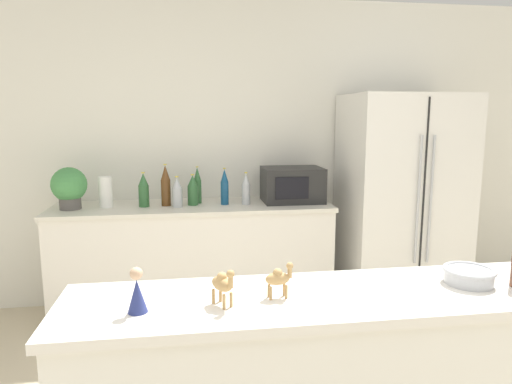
# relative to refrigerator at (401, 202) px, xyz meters

# --- Properties ---
(wall_back) EXTENTS (8.00, 0.06, 2.55)m
(wall_back) POSITION_rel_refrigerator_xyz_m (-1.38, 0.41, 0.39)
(wall_back) COLOR silver
(wall_back) RESTS_ON ground_plane
(back_counter) EXTENTS (2.18, 0.63, 0.90)m
(back_counter) POSITION_rel_refrigerator_xyz_m (-1.71, 0.08, -0.43)
(back_counter) COLOR silver
(back_counter) RESTS_ON ground_plane
(refrigerator) EXTENTS (0.94, 0.74, 1.76)m
(refrigerator) POSITION_rel_refrigerator_xyz_m (0.00, 0.00, 0.00)
(refrigerator) COLOR silver
(refrigerator) RESTS_ON ground_plane
(potted_plant) EXTENTS (0.26, 0.26, 0.32)m
(potted_plant) POSITION_rel_refrigerator_xyz_m (-2.63, 0.03, 0.19)
(potted_plant) COLOR #595451
(potted_plant) RESTS_ON back_counter
(paper_towel_roll) EXTENTS (0.10, 0.10, 0.24)m
(paper_towel_roll) POSITION_rel_refrigerator_xyz_m (-2.37, 0.07, 0.13)
(paper_towel_roll) COLOR white
(paper_towel_roll) RESTS_ON back_counter
(microwave) EXTENTS (0.48, 0.37, 0.28)m
(microwave) POSITION_rel_refrigerator_xyz_m (-0.90, 0.10, 0.16)
(microwave) COLOR black
(microwave) RESTS_ON back_counter
(back_bottle_0) EXTENTS (0.08, 0.08, 0.27)m
(back_bottle_0) POSITION_rel_refrigerator_xyz_m (-2.09, 0.05, 0.14)
(back_bottle_0) COLOR #2D6033
(back_bottle_0) RESTS_ON back_counter
(back_bottle_1) EXTENTS (0.06, 0.06, 0.30)m
(back_bottle_1) POSITION_rel_refrigerator_xyz_m (-1.67, 0.14, 0.16)
(back_bottle_1) COLOR #2D6033
(back_bottle_1) RESTS_ON back_counter
(back_bottle_2) EXTENTS (0.07, 0.07, 0.26)m
(back_bottle_2) POSITION_rel_refrigerator_xyz_m (-1.29, 0.03, 0.14)
(back_bottle_2) COLOR #B2B7BC
(back_bottle_2) RESTS_ON back_counter
(back_bottle_3) EXTENTS (0.07, 0.07, 0.33)m
(back_bottle_3) POSITION_rel_refrigerator_xyz_m (-1.92, 0.07, 0.17)
(back_bottle_3) COLOR brown
(back_bottle_3) RESTS_ON back_counter
(back_bottle_4) EXTENTS (0.08, 0.08, 0.24)m
(back_bottle_4) POSITION_rel_refrigerator_xyz_m (-1.71, 0.06, 0.13)
(back_bottle_4) COLOR #2D6033
(back_bottle_4) RESTS_ON back_counter
(back_bottle_5) EXTENTS (0.08, 0.08, 0.24)m
(back_bottle_5) POSITION_rel_refrigerator_xyz_m (-1.83, 0.01, 0.13)
(back_bottle_5) COLOR #B2B7BC
(back_bottle_5) RESTS_ON back_counter
(back_bottle_6) EXTENTS (0.06, 0.06, 0.29)m
(back_bottle_6) POSITION_rel_refrigerator_xyz_m (-1.46, 0.05, 0.16)
(back_bottle_6) COLOR navy
(back_bottle_6) RESTS_ON back_counter
(fruit_bowl) EXTENTS (0.19, 0.19, 0.06)m
(fruit_bowl) POSITION_rel_refrigerator_xyz_m (-0.69, -1.98, 0.11)
(fruit_bowl) COLOR #B7BABF
(fruit_bowl) RESTS_ON bar_counter
(camel_figurine) EXTENTS (0.10, 0.05, 0.13)m
(camel_figurine) POSITION_rel_refrigerator_xyz_m (-1.43, -2.01, 0.15)
(camel_figurine) COLOR tan
(camel_figurine) RESTS_ON bar_counter
(camel_figurine_second) EXTENTS (0.09, 0.11, 0.14)m
(camel_figurine_second) POSITION_rel_refrigerator_xyz_m (-1.63, -2.05, 0.16)
(camel_figurine_second) COLOR tan
(camel_figurine_second) RESTS_ON bar_counter
(wise_man_figurine_crimson) EXTENTS (0.07, 0.07, 0.15)m
(wise_man_figurine_crimson) POSITION_rel_refrigerator_xyz_m (-1.91, -2.06, 0.14)
(wise_man_figurine_crimson) COLOR navy
(wise_man_figurine_crimson) RESTS_ON bar_counter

